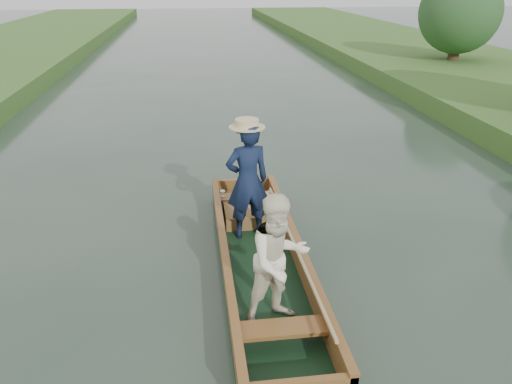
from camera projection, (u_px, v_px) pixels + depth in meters
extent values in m
plane|color=#283D30|center=(262.00, 272.00, 6.93)|extent=(120.00, 120.00, 0.00)
cylinder|color=#47331E|center=(454.00, 50.00, 20.15)|extent=(0.44, 0.44, 2.03)
sphere|color=#21491D|center=(460.00, 12.00, 19.58)|extent=(3.16, 3.16, 3.16)
sphere|color=#21491D|center=(469.00, 22.00, 20.08)|extent=(2.20, 2.20, 2.20)
cube|color=black|center=(262.00, 269.00, 6.92)|extent=(1.10, 5.00, 0.08)
cube|color=brown|center=(225.00, 259.00, 6.78)|extent=(0.08, 5.00, 0.32)
cube|color=brown|center=(298.00, 254.00, 6.90)|extent=(0.08, 5.00, 0.32)
cube|color=brown|center=(243.00, 187.00, 9.07)|extent=(1.10, 0.08, 0.32)
cube|color=brown|center=(224.00, 248.00, 6.71)|extent=(0.10, 5.00, 0.04)
cube|color=brown|center=(299.00, 243.00, 6.83)|extent=(0.10, 5.00, 0.04)
cube|color=brown|center=(246.00, 197.00, 8.54)|extent=(0.94, 0.30, 0.05)
cube|color=brown|center=(282.00, 328.00, 5.36)|extent=(0.94, 0.30, 0.05)
imported|color=#121D3A|center=(247.00, 181.00, 7.39)|extent=(0.73, 0.55, 1.80)
cylinder|color=beige|center=(247.00, 125.00, 7.05)|extent=(0.52, 0.52, 0.12)
imported|color=white|center=(279.00, 260.00, 5.54)|extent=(0.94, 0.84, 1.59)
cube|color=brown|center=(250.00, 212.00, 8.25)|extent=(0.85, 0.90, 0.22)
sphere|color=tan|center=(265.00, 202.00, 8.10)|extent=(0.17, 0.17, 0.17)
sphere|color=tan|center=(266.00, 195.00, 8.04)|extent=(0.13, 0.13, 0.13)
sphere|color=tan|center=(263.00, 192.00, 8.01)|extent=(0.05, 0.05, 0.05)
sphere|color=tan|center=(269.00, 192.00, 8.02)|extent=(0.05, 0.05, 0.05)
sphere|color=tan|center=(266.00, 197.00, 8.00)|extent=(0.05, 0.05, 0.05)
sphere|color=tan|center=(261.00, 202.00, 8.07)|extent=(0.06, 0.06, 0.06)
sphere|color=tan|center=(270.00, 201.00, 8.08)|extent=(0.06, 0.06, 0.06)
sphere|color=tan|center=(263.00, 207.00, 8.10)|extent=(0.07, 0.07, 0.07)
sphere|color=tan|center=(268.00, 207.00, 8.11)|extent=(0.07, 0.07, 0.07)
cylinder|color=silver|center=(223.00, 196.00, 8.48)|extent=(0.07, 0.07, 0.01)
cylinder|color=silver|center=(223.00, 194.00, 8.47)|extent=(0.01, 0.01, 0.08)
ellipsoid|color=silver|center=(223.00, 191.00, 8.44)|extent=(0.09, 0.09, 0.05)
cylinder|color=tan|center=(294.00, 244.00, 6.72)|extent=(0.04, 4.14, 0.19)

